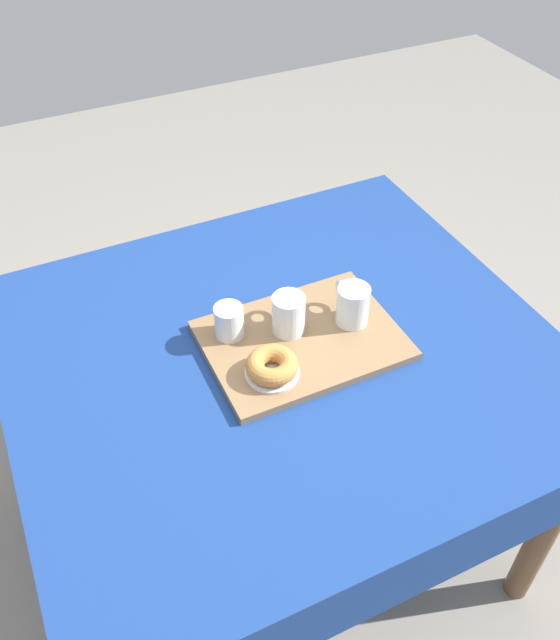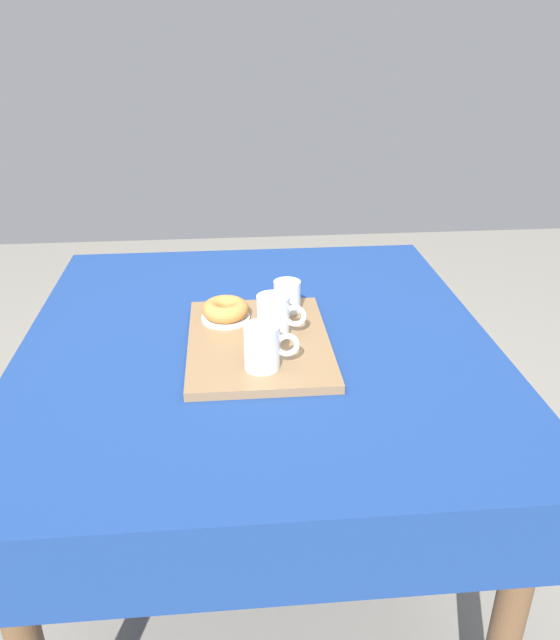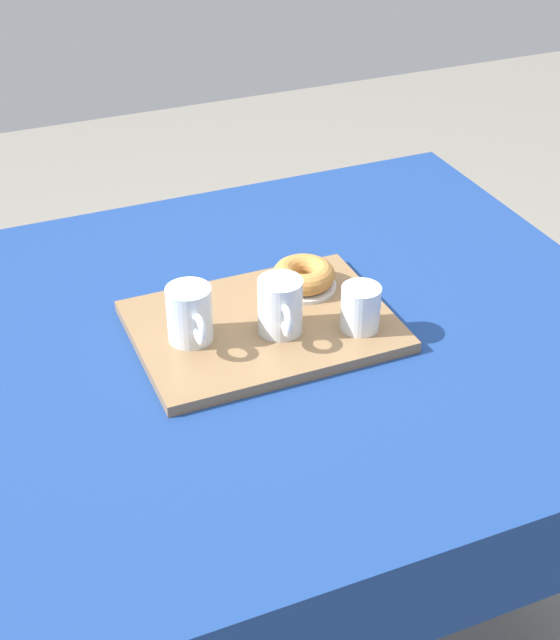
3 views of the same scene
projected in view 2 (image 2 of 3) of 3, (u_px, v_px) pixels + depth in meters
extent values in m
plane|color=gray|center=(262.00, 571.00, 1.81)|extent=(6.00, 6.00, 0.00)
cube|color=navy|center=(258.00, 343.00, 1.48)|extent=(1.21, 1.09, 0.04)
cube|color=navy|center=(29.00, 386.00, 1.48)|extent=(1.21, 0.01, 0.14)
cube|color=navy|center=(475.00, 366.00, 1.56)|extent=(1.21, 0.01, 0.14)
cube|color=navy|center=(248.00, 281.00, 2.06)|extent=(0.01, 1.09, 0.14)
cube|color=navy|center=(281.00, 574.00, 0.98)|extent=(0.01, 1.09, 0.14)
cylinder|color=brown|center=(114.00, 378.00, 2.07)|extent=(0.06, 0.06, 0.72)
cylinder|color=brown|center=(383.00, 366.00, 2.14)|extent=(0.06, 0.06, 0.72)
cylinder|color=brown|center=(506.00, 629.00, 1.23)|extent=(0.06, 0.06, 0.72)
cube|color=olive|center=(258.00, 343.00, 1.43)|extent=(0.43, 0.32, 0.02)
cylinder|color=white|center=(263.00, 347.00, 1.29)|extent=(0.07, 0.07, 0.10)
cylinder|color=#5B230A|center=(263.00, 351.00, 1.29)|extent=(0.06, 0.06, 0.07)
torus|color=white|center=(287.00, 345.00, 1.29)|extent=(0.01, 0.05, 0.05)
cylinder|color=white|center=(273.00, 316.00, 1.42)|extent=(0.07, 0.07, 0.10)
cylinder|color=#5B230A|center=(273.00, 319.00, 1.42)|extent=(0.06, 0.06, 0.07)
torus|color=white|center=(295.00, 316.00, 1.41)|extent=(0.02, 0.05, 0.05)
cylinder|color=white|center=(287.00, 296.00, 1.54)|extent=(0.07, 0.07, 0.08)
cylinder|color=silver|center=(287.00, 300.00, 1.54)|extent=(0.06, 0.06, 0.05)
cylinder|color=silver|center=(226.00, 318.00, 1.51)|extent=(0.12, 0.12, 0.01)
torus|color=#BC7F3D|center=(225.00, 309.00, 1.50)|extent=(0.11, 0.11, 0.04)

